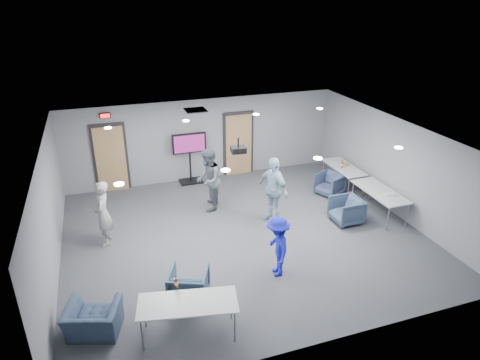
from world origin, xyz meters
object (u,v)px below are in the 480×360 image
object	(u,v)px
projector	(238,149)
table_right_a	(344,168)
chair_right_a	(330,184)
chair_front_a	(189,285)
table_right_b	(380,192)
bottle_right	(342,165)
chair_front_b	(94,319)
person_a	(103,213)
person_d	(278,246)
person_b	(208,180)
person_c	(273,189)
tv_stand	(190,155)
bottle_front	(176,283)
table_front_left	(188,304)
chair_right_b	(346,210)

from	to	relation	value
projector	table_right_a	bearing A→B (deg)	28.29
chair_right_a	chair_front_a	distance (m)	6.29
table_right_b	bottle_right	world-z (taller)	bottle_right
chair_front_b	person_a	bearing A→B (deg)	-79.04
person_d	bottle_right	bearing A→B (deg)	142.72
chair_front_a	person_b	bearing A→B (deg)	-87.65
person_c	tv_stand	distance (m)	3.57
person_d	person_c	bearing A→B (deg)	169.14
chair_right_a	chair_front_a	xyz separation A→B (m)	(-5.24, -3.47, 0.02)
chair_right_a	bottle_right	bearing A→B (deg)	90.97
table_right_a	tv_stand	distance (m)	4.97
person_a	table_right_b	xyz separation A→B (m)	(7.40, -0.92, -0.15)
person_d	bottle_right	distance (m)	5.12
person_a	chair_front_b	bearing A→B (deg)	3.63
bottle_right	tv_stand	xyz separation A→B (m)	(-4.44, 2.05, 0.13)
projector	person_c	bearing A→B (deg)	31.38
person_b	table_right_b	distance (m)	4.84
person_d	chair_right_a	distance (m)	4.57
person_d	tv_stand	distance (m)	5.61
chair_front_b	chair_front_a	bearing A→B (deg)	-151.24
person_a	person_d	size ratio (longest dim) A/B	1.17
chair_front_a	bottle_front	world-z (taller)	bottle_front
bottle_front	tv_stand	size ratio (longest dim) A/B	0.17
table_front_left	table_right_b	bearing A→B (deg)	36.37
person_c	tv_stand	world-z (taller)	person_c
person_b	table_right_a	size ratio (longest dim) A/B	1.09
person_c	person_d	world-z (taller)	person_c
person_a	bottle_front	size ratio (longest dim) A/B	5.75
bottle_front	person_c	bearing A→B (deg)	43.24
chair_right_a	chair_front_b	size ratio (longest dim) A/B	0.79
tv_stand	chair_right_b	bearing A→B (deg)	-49.29
chair_right_a	table_front_left	size ratio (longest dim) A/B	0.39
table_right_b	tv_stand	size ratio (longest dim) A/B	1.10
person_d	projector	distance (m)	2.47
bottle_right	chair_front_b	bearing A→B (deg)	-151.87
person_b	bottle_front	xyz separation A→B (m)	(-1.75, -4.22, -0.09)
person_b	table_front_left	world-z (taller)	person_b
chair_right_a	table_right_b	size ratio (longest dim) A/B	0.41
table_right_a	table_right_b	world-z (taller)	same
table_right_a	projector	xyz separation A→B (m)	(-4.14, -1.77, 1.72)
person_c	person_d	distance (m)	2.53
person_d	chair_front_a	world-z (taller)	person_d
person_d	table_front_left	size ratio (longest dim) A/B	0.75
chair_right_b	table_right_b	bearing A→B (deg)	94.33
chair_right_a	bottle_front	bearing A→B (deg)	-78.73
person_b	table_right_a	bearing A→B (deg)	110.93
tv_stand	table_right_a	bearing A→B (deg)	-23.82
bottle_front	chair_right_a	bearing A→B (deg)	35.39
person_d	chair_front_b	bearing A→B (deg)	-71.98
person_b	projector	distance (m)	2.31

